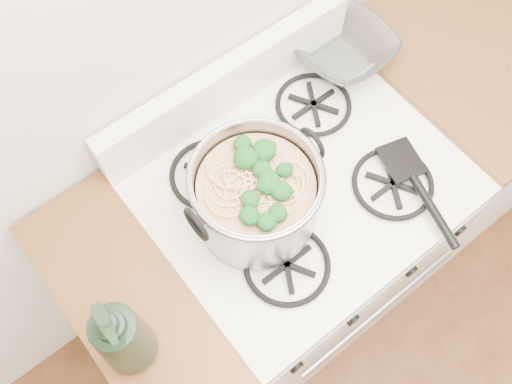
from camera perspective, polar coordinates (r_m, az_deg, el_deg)
name	(u,v)px	position (r m, az deg, el deg)	size (l,w,h in m)	color
gas_range	(291,248)	(1.85, 3.56, -5.59)	(0.76, 0.66, 0.92)	white
counter_left	(159,344)	(1.76, -9.63, -14.72)	(0.25, 0.65, 0.92)	silver
counter_right	(478,103)	(2.23, 21.32, 8.29)	(1.00, 0.65, 0.92)	silver
stock_pot	(256,196)	(1.27, 0.00, -0.41)	(0.33, 0.30, 0.20)	gray
spatula	(402,159)	(1.46, 14.37, 3.24)	(0.29, 0.31, 0.02)	black
glass_bowl	(342,52)	(1.62, 8.55, 13.69)	(0.11, 0.11, 0.03)	white
bottle	(119,334)	(1.15, -13.52, -13.68)	(0.11, 0.11, 0.29)	black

